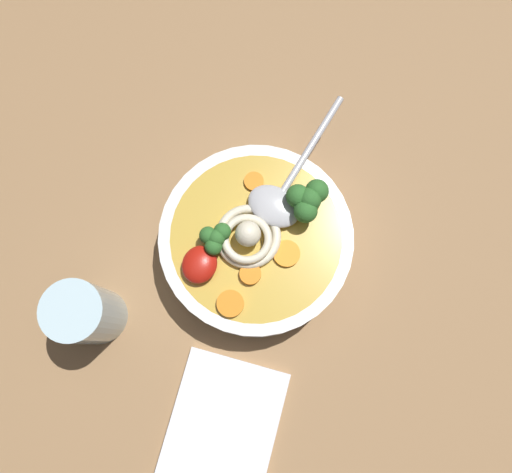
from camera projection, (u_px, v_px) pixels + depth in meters
The scene contains 13 objects.
table_slab at pixel (254, 236), 61.96cm from camera, with size 132.71×132.71×3.75cm, color #936D47.
soup_bowl at pixel (256, 242), 56.93cm from camera, with size 21.46×21.46×5.60cm.
noodle_pile at pixel (249, 237), 53.26cm from camera, with size 7.87×7.72×3.16cm.
soup_spoon at pixel (280, 196), 54.46cm from camera, with size 17.53×7.01×1.60cm.
chili_sauce_dollop at pixel (200, 264), 52.67cm from camera, with size 4.14×3.73×1.86cm, color #B2190F.
broccoli_floret_right at pixel (215, 238), 52.37cm from camera, with size 3.70×3.18×2.92cm.
broccoli_floret_beside_noodles at pixel (307, 200), 52.61cm from camera, with size 5.01×4.31×3.96cm.
carrot_slice_beside_chili at pixel (250, 274), 53.05cm from camera, with size 2.33×2.33×0.67cm, color orange.
carrot_slice_near_spoon at pixel (287, 254), 53.64cm from camera, with size 2.94×2.94×0.47cm, color orange.
carrot_slice_extra_b at pixel (230, 304), 52.40cm from camera, with size 2.89×2.89×0.61cm, color orange.
carrot_slice_rear at pixel (254, 181), 55.43cm from camera, with size 2.19×2.19×0.43cm, color orange.
drinking_glass at pixel (87, 314), 53.14cm from camera, with size 6.39×6.39×9.86cm, color silver.
folded_napkin at pixel (221, 435), 54.74cm from camera, with size 16.60×11.66×0.80cm, color white.
Camera 1 is at (12.73, 4.55, 62.35)cm, focal length 34.93 mm.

